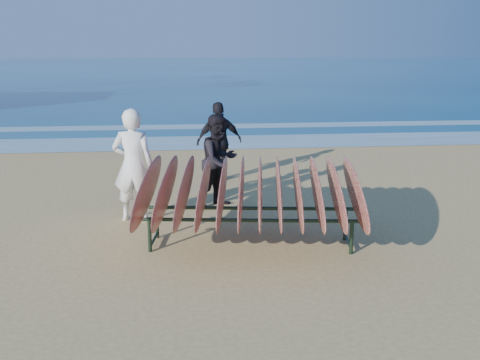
{
  "coord_description": "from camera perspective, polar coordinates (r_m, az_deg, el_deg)",
  "views": [
    {
      "loc": [
        -0.97,
        -8.19,
        3.05
      ],
      "look_at": [
        0.0,
        0.8,
        0.95
      ],
      "focal_mm": 45.0,
      "sensor_mm": 36.0,
      "label": 1
    }
  ],
  "objects": [
    {
      "name": "ground",
      "position": [
        8.79,
        0.56,
        -7.22
      ],
      "size": [
        120.0,
        120.0,
        0.0
      ],
      "primitive_type": "plane",
      "color": "tan",
      "rests_on": "ground"
    },
    {
      "name": "person_dark_a",
      "position": [
        11.17,
        -1.99,
        1.82
      ],
      "size": [
        1.07,
        1.05,
        1.74
      ],
      "primitive_type": "imported",
      "rotation": [
        0.0,
        0.0,
        0.7
      ],
      "color": "black",
      "rests_on": "ground"
    },
    {
      "name": "surfboard_rack",
      "position": [
        8.98,
        1.01,
        -1.04
      ],
      "size": [
        3.52,
        3.17,
        1.35
      ],
      "rotation": [
        0.0,
        0.0,
        -0.14
      ],
      "color": "#1C2D1F",
      "rests_on": "ground"
    },
    {
      "name": "ocean",
      "position": [
        63.27,
        -5.37,
        10.29
      ],
      "size": [
        160.0,
        160.0,
        0.0
      ],
      "primitive_type": "plane",
      "color": "navy",
      "rests_on": "ground"
    },
    {
      "name": "foam_far",
      "position": [
        21.92,
        -3.58,
        5.09
      ],
      "size": [
        160.0,
        160.0,
        0.0
      ],
      "primitive_type": "plane",
      "color": "white",
      "rests_on": "ground"
    },
    {
      "name": "person_dark_b",
      "position": [
        13.33,
        -1.98,
        3.67
      ],
      "size": [
        1.08,
        0.61,
        1.75
      ],
      "primitive_type": "imported",
      "rotation": [
        0.0,
        0.0,
        3.33
      ],
      "color": "black",
      "rests_on": "ground"
    },
    {
      "name": "foam_near",
      "position": [
        18.47,
        -3.07,
        3.59
      ],
      "size": [
        160.0,
        160.0,
        0.0
      ],
      "primitive_type": "plane",
      "color": "white",
      "rests_on": "ground"
    },
    {
      "name": "person_white",
      "position": [
        10.44,
        -10.1,
        1.41
      ],
      "size": [
        0.78,
        0.59,
        1.95
      ],
      "primitive_type": "imported",
      "rotation": [
        0.0,
        0.0,
        2.96
      ],
      "color": "white",
      "rests_on": "ground"
    }
  ]
}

